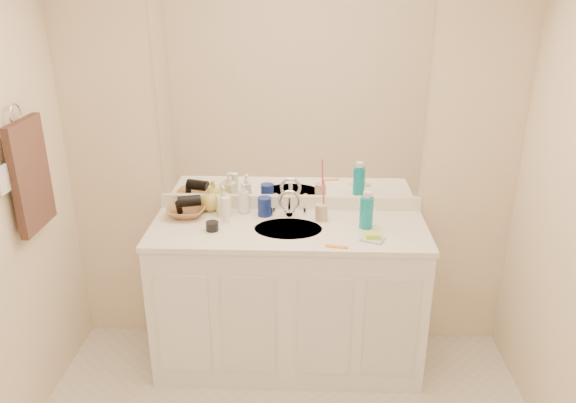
# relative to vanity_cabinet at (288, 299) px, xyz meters

# --- Properties ---
(wall_back) EXTENTS (2.60, 0.02, 2.40)m
(wall_back) POSITION_rel_vanity_cabinet_xyz_m (0.00, 0.28, 0.77)
(wall_back) COLOR #F6E0C0
(wall_back) RESTS_ON floor
(vanity_cabinet) EXTENTS (1.50, 0.55, 0.85)m
(vanity_cabinet) POSITION_rel_vanity_cabinet_xyz_m (0.00, 0.00, 0.00)
(vanity_cabinet) COLOR white
(vanity_cabinet) RESTS_ON floor
(countertop) EXTENTS (1.52, 0.57, 0.03)m
(countertop) POSITION_rel_vanity_cabinet_xyz_m (0.00, 0.00, 0.44)
(countertop) COLOR white
(countertop) RESTS_ON vanity_cabinet
(backsplash) EXTENTS (1.52, 0.03, 0.08)m
(backsplash) POSITION_rel_vanity_cabinet_xyz_m (0.00, 0.26, 0.50)
(backsplash) COLOR white
(backsplash) RESTS_ON countertop
(sink_basin) EXTENTS (0.37, 0.37, 0.02)m
(sink_basin) POSITION_rel_vanity_cabinet_xyz_m (0.00, -0.02, 0.44)
(sink_basin) COLOR #B4B09D
(sink_basin) RESTS_ON countertop
(faucet) EXTENTS (0.02, 0.02, 0.11)m
(faucet) POSITION_rel_vanity_cabinet_xyz_m (0.00, 0.16, 0.51)
(faucet) COLOR silver
(faucet) RESTS_ON countertop
(mirror) EXTENTS (1.48, 0.01, 1.20)m
(mirror) POSITION_rel_vanity_cabinet_xyz_m (0.00, 0.27, 1.14)
(mirror) COLOR white
(mirror) RESTS_ON wall_back
(blue_mug) EXTENTS (0.09, 0.09, 0.11)m
(blue_mug) POSITION_rel_vanity_cabinet_xyz_m (-0.14, 0.16, 0.51)
(blue_mug) COLOR navy
(blue_mug) RESTS_ON countertop
(tan_cup) EXTENTS (0.08, 0.08, 0.09)m
(tan_cup) POSITION_rel_vanity_cabinet_xyz_m (0.18, 0.10, 0.50)
(tan_cup) COLOR tan
(tan_cup) RESTS_ON countertop
(toothbrush) EXTENTS (0.02, 0.04, 0.20)m
(toothbrush) POSITION_rel_vanity_cabinet_xyz_m (0.19, 0.10, 0.60)
(toothbrush) COLOR #E13B5E
(toothbrush) RESTS_ON tan_cup
(mouthwash_bottle) EXTENTS (0.08, 0.08, 0.17)m
(mouthwash_bottle) POSITION_rel_vanity_cabinet_xyz_m (0.42, 0.01, 0.54)
(mouthwash_bottle) COLOR #0D8D9D
(mouthwash_bottle) RESTS_ON countertop
(soap_dish) EXTENTS (0.14, 0.13, 0.01)m
(soap_dish) POSITION_rel_vanity_cabinet_xyz_m (0.44, -0.14, 0.46)
(soap_dish) COLOR silver
(soap_dish) RESTS_ON countertop
(green_soap) EXTENTS (0.08, 0.05, 0.03)m
(green_soap) POSITION_rel_vanity_cabinet_xyz_m (0.44, -0.14, 0.48)
(green_soap) COLOR #C2E738
(green_soap) RESTS_ON soap_dish
(orange_comb) EXTENTS (0.12, 0.04, 0.00)m
(orange_comb) POSITION_rel_vanity_cabinet_xyz_m (0.25, -0.24, 0.46)
(orange_comb) COLOR orange
(orange_comb) RESTS_ON countertop
(dark_jar) EXTENTS (0.08, 0.08, 0.05)m
(dark_jar) POSITION_rel_vanity_cabinet_xyz_m (-0.41, -0.06, 0.48)
(dark_jar) COLOR black
(dark_jar) RESTS_ON countertop
(extra_white_bottle) EXTENTS (0.05, 0.05, 0.14)m
(extra_white_bottle) POSITION_rel_vanity_cabinet_xyz_m (-0.35, 0.06, 0.53)
(extra_white_bottle) COLOR white
(extra_white_bottle) RESTS_ON countertop
(soap_bottle_white) EXTENTS (0.08, 0.08, 0.18)m
(soap_bottle_white) POSITION_rel_vanity_cabinet_xyz_m (-0.26, 0.19, 0.54)
(soap_bottle_white) COLOR white
(soap_bottle_white) RESTS_ON countertop
(soap_bottle_cream) EXTENTS (0.10, 0.10, 0.17)m
(soap_bottle_cream) POSITION_rel_vanity_cabinet_xyz_m (-0.37, 0.16, 0.54)
(soap_bottle_cream) COLOR #ECEBC0
(soap_bottle_cream) RESTS_ON countertop
(soap_bottle_yellow) EXTENTS (0.13, 0.13, 0.15)m
(soap_bottle_yellow) POSITION_rel_vanity_cabinet_xyz_m (-0.46, 0.22, 0.53)
(soap_bottle_yellow) COLOR #D8C954
(soap_bottle_yellow) RESTS_ON countertop
(wicker_basket) EXTENTS (0.23, 0.23, 0.05)m
(wicker_basket) POSITION_rel_vanity_cabinet_xyz_m (-0.59, 0.13, 0.48)
(wicker_basket) COLOR #94603B
(wicker_basket) RESTS_ON countertop
(hair_dryer) EXTENTS (0.14, 0.10, 0.06)m
(hair_dryer) POSITION_rel_vanity_cabinet_xyz_m (-0.57, 0.13, 0.54)
(hair_dryer) COLOR black
(hair_dryer) RESTS_ON wicker_basket
(towel_ring) EXTENTS (0.01, 0.11, 0.11)m
(towel_ring) POSITION_rel_vanity_cabinet_xyz_m (-1.27, -0.25, 1.12)
(towel_ring) COLOR silver
(towel_ring) RESTS_ON wall_left
(hand_towel) EXTENTS (0.04, 0.32, 0.55)m
(hand_towel) POSITION_rel_vanity_cabinet_xyz_m (-1.25, -0.25, 0.82)
(hand_towel) COLOR black
(hand_towel) RESTS_ON towel_ring
(switch_plate) EXTENTS (0.01, 0.08, 0.13)m
(switch_plate) POSITION_rel_vanity_cabinet_xyz_m (-1.27, -0.45, 0.88)
(switch_plate) COLOR white
(switch_plate) RESTS_ON wall_left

